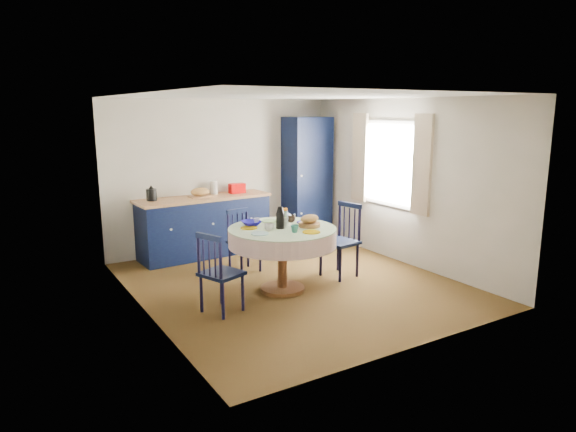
% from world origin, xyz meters
% --- Properties ---
extents(floor, '(4.50, 4.50, 0.00)m').
position_xyz_m(floor, '(0.00, 0.00, 0.00)').
color(floor, black).
rests_on(floor, ground).
extents(ceiling, '(4.50, 4.50, 0.00)m').
position_xyz_m(ceiling, '(0.00, 0.00, 2.50)').
color(ceiling, white).
rests_on(ceiling, wall_back).
extents(wall_back, '(4.00, 0.02, 2.50)m').
position_xyz_m(wall_back, '(0.00, 2.25, 1.25)').
color(wall_back, beige).
rests_on(wall_back, floor).
extents(wall_left, '(0.02, 4.50, 2.50)m').
position_xyz_m(wall_left, '(-2.00, 0.00, 1.25)').
color(wall_left, beige).
rests_on(wall_left, floor).
extents(wall_right, '(0.02, 4.50, 2.50)m').
position_xyz_m(wall_right, '(2.00, 0.00, 1.25)').
color(wall_right, beige).
rests_on(wall_right, floor).
extents(window, '(0.10, 1.74, 1.45)m').
position_xyz_m(window, '(1.95, 0.30, 1.52)').
color(window, white).
rests_on(window, wall_right).
extents(kitchen_counter, '(2.19, 0.78, 1.20)m').
position_xyz_m(kitchen_counter, '(-0.47, 1.96, 0.49)').
color(kitchen_counter, black).
rests_on(kitchen_counter, floor).
extents(pantry_cabinet, '(0.78, 0.58, 2.20)m').
position_xyz_m(pantry_cabinet, '(1.53, 2.00, 1.10)').
color(pantry_cabinet, black).
rests_on(pantry_cabinet, floor).
extents(dining_table, '(1.39, 1.39, 1.12)m').
position_xyz_m(dining_table, '(-0.25, -0.15, 0.72)').
color(dining_table, '#513217').
rests_on(dining_table, floor).
extents(chair_left, '(0.54, 0.55, 0.97)m').
position_xyz_m(chair_left, '(-1.27, -0.41, 0.49)').
color(chair_left, black).
rests_on(chair_left, floor).
extents(chair_far, '(0.45, 0.44, 0.91)m').
position_xyz_m(chair_far, '(-0.31, 0.88, 0.46)').
color(chair_far, black).
rests_on(chair_far, floor).
extents(chair_right, '(0.51, 0.53, 1.04)m').
position_xyz_m(chair_right, '(0.78, -0.05, 0.53)').
color(chair_right, black).
rests_on(chair_right, floor).
extents(mug_a, '(0.11, 0.11, 0.09)m').
position_xyz_m(mug_a, '(-0.48, -0.18, 0.89)').
color(mug_a, silver).
rests_on(mug_a, dining_table).
extents(mug_b, '(0.10, 0.10, 0.09)m').
position_xyz_m(mug_b, '(-0.26, -0.44, 0.89)').
color(mug_b, '#266A5E').
rests_on(mug_b, dining_table).
extents(mug_c, '(0.12, 0.12, 0.10)m').
position_xyz_m(mug_c, '(0.02, 0.08, 0.89)').
color(mug_c, black).
rests_on(mug_c, dining_table).
extents(mug_d, '(0.09, 0.09, 0.08)m').
position_xyz_m(mug_d, '(-0.44, 0.20, 0.88)').
color(mug_d, silver).
rests_on(mug_d, dining_table).
extents(cobalt_bowl, '(0.25, 0.25, 0.06)m').
position_xyz_m(cobalt_bowl, '(-0.54, 0.18, 0.87)').
color(cobalt_bowl, '#0F0B7F').
rests_on(cobalt_bowl, dining_table).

